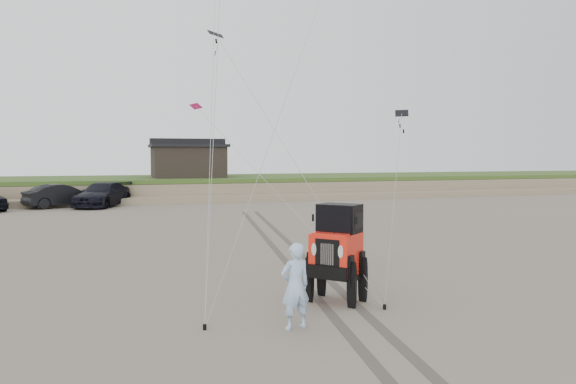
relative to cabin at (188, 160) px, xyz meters
name	(u,v)px	position (x,y,z in m)	size (l,w,h in m)	color
ground	(308,311)	(-2.00, -37.00, -3.24)	(160.00, 160.00, 0.00)	#6B6054
dune_ridge	(164,188)	(-2.00, 0.50, -2.42)	(160.00, 14.25, 1.73)	#7A6B54
cabin	(188,160)	(0.00, 0.00, 0.00)	(6.40, 5.40, 3.35)	black
truck_b	(61,196)	(-9.71, -7.19, -2.43)	(1.72, 4.93, 1.62)	black
truck_c	(103,195)	(-6.98, -7.38, -2.38)	(2.40, 5.90, 1.71)	black
jeep	(336,263)	(-1.05, -36.40, -2.27)	(2.25, 5.22, 1.94)	red
man	(295,286)	(-2.69, -38.15, -2.33)	(0.66, 0.44, 1.82)	#93B8E4
stake_main	(205,327)	(-4.52, -37.66, -3.18)	(0.08, 0.08, 0.12)	black
stake_aux	(385,307)	(-0.21, -37.38, -3.18)	(0.08, 0.08, 0.12)	black
tire_tracks	(287,251)	(0.00, -29.00, -3.23)	(5.22, 29.74, 0.01)	#4C443D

